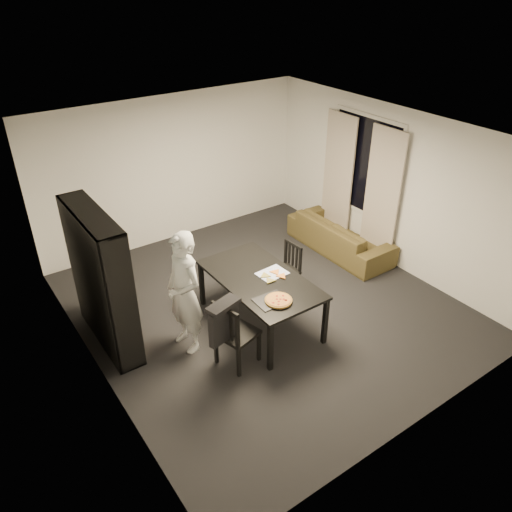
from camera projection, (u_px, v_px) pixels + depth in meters
room at (266, 229)px, 6.81m from camera, size 5.01×5.51×2.61m
window_pane at (365, 165)px, 8.36m from camera, size 0.02×1.40×1.60m
window_frame at (365, 166)px, 8.36m from camera, size 0.03×1.52×1.72m
curtain_left at (382, 196)px, 8.13m from camera, size 0.03×0.70×2.25m
curtain_right at (338, 177)px, 8.86m from camera, size 0.03×0.70×2.25m
bookshelf at (101, 280)px, 6.35m from camera, size 0.35×1.50×1.90m
dining_table at (260, 282)px, 6.80m from camera, size 1.00×1.80×0.75m
chair_left at (232, 331)px, 6.11m from camera, size 0.55×0.55×0.97m
chair_right at (288, 265)px, 7.57m from camera, size 0.40×0.40×0.83m
draped_jacket at (224, 320)px, 5.90m from camera, size 0.46×0.29×0.53m
person at (184, 293)px, 6.29m from camera, size 0.47×0.66×1.69m
baking_tray at (271, 301)px, 6.30m from camera, size 0.41×0.33×0.01m
pepperoni_pizza at (278, 300)px, 6.28m from camera, size 0.35×0.35×0.03m
kitchen_towel at (272, 273)px, 6.85m from camera, size 0.42×0.32×0.01m
pizza_slices at (273, 276)px, 6.78m from camera, size 0.40×0.35×0.01m
sofa at (340, 235)px, 8.77m from camera, size 0.79×2.01×0.59m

